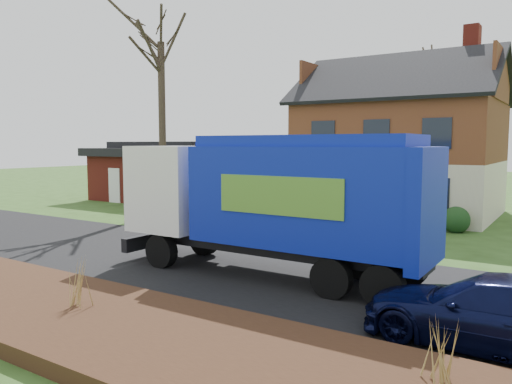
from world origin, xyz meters
The scene contains 12 objects.
ground centered at (0.00, 0.00, 0.00)m, with size 120.00×120.00×0.00m, color #2A4517.
road centered at (0.00, 0.00, 0.01)m, with size 80.00×7.00×0.02m, color black.
mulch_verge centered at (0.00, -5.30, 0.15)m, with size 80.00×3.50×0.30m, color black.
main_house centered at (1.49, 13.91, 4.03)m, with size 12.95×8.95×9.26m.
ranch_house centered at (-12.00, 13.00, 1.81)m, with size 9.80×8.20×3.70m.
garbage_truck centered at (2.89, -0.07, 2.18)m, with size 8.81×2.41×3.78m.
silver_sedan centered at (-0.80, 5.26, 0.86)m, with size 1.81×5.19×1.71m, color #ABADB3.
navy_wagon centered at (8.53, -2.15, 0.65)m, with size 1.83×4.50×1.31m, color black.
tree_front_west centered at (-8.49, 7.68, 9.98)m, with size 4.07×4.07×12.11m.
tree_back centered at (1.64, 21.67, 8.73)m, with size 3.31×3.31×10.47m.
grass_clump_mid centered at (1.30, -5.11, 0.78)m, with size 0.35×0.28×0.96m.
grass_clump_east centered at (8.18, -4.58, 0.74)m, with size 0.35×0.29×0.88m.
Camera 1 is at (9.63, -11.42, 3.56)m, focal length 35.00 mm.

